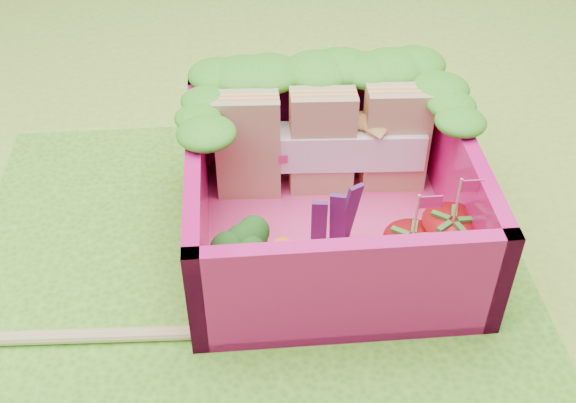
# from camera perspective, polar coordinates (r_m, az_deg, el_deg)

# --- Properties ---
(ground) EXTENTS (14.00, 14.00, 0.00)m
(ground) POSITION_cam_1_polar(r_m,az_deg,el_deg) (3.35, -3.02, -6.79)
(ground) COLOR #91B833
(ground) RESTS_ON ground
(placemat) EXTENTS (2.60, 2.60, 0.03)m
(placemat) POSITION_cam_1_polar(r_m,az_deg,el_deg) (3.34, -3.03, -6.62)
(placemat) COLOR #51A425
(placemat) RESTS_ON ground
(bento_floor) EXTENTS (1.30, 1.30, 0.05)m
(bento_floor) POSITION_cam_1_polar(r_m,az_deg,el_deg) (3.52, 3.22, -2.61)
(bento_floor) COLOR #EC3C82
(bento_floor) RESTS_ON placemat
(bento_box) EXTENTS (1.30, 1.30, 0.55)m
(bento_box) POSITION_cam_1_polar(r_m,az_deg,el_deg) (3.36, 3.37, 0.51)
(bento_box) COLOR #D6126E
(bento_box) RESTS_ON placemat
(lettuce_ruffle) EXTENTS (1.43, 0.77, 0.11)m
(lettuce_ruffle) POSITION_cam_1_polar(r_m,az_deg,el_deg) (3.55, 2.59, 9.50)
(lettuce_ruffle) COLOR #328718
(lettuce_ruffle) RESTS_ON bento_box
(sandwich_stack) EXTENTS (1.07, 0.22, 0.56)m
(sandwich_stack) POSITION_cam_1_polar(r_m,az_deg,el_deg) (3.60, 2.80, 4.63)
(sandwich_stack) COLOR tan
(sandwich_stack) RESTS_ON bento_floor
(broccoli) EXTENTS (0.31, 0.31, 0.26)m
(broccoli) POSITION_cam_1_polar(r_m,az_deg,el_deg) (3.17, -3.63, -3.43)
(broccoli) COLOR #6AA14E
(broccoli) RESTS_ON bento_floor
(carrot_sticks) EXTENTS (0.16, 0.11, 0.24)m
(carrot_sticks) POSITION_cam_1_polar(r_m,az_deg,el_deg) (3.16, -1.18, -5.15)
(carrot_sticks) COLOR orange
(carrot_sticks) RESTS_ON bento_floor
(purple_wedges) EXTENTS (0.22, 0.13, 0.38)m
(purple_wedges) POSITION_cam_1_polar(r_m,az_deg,el_deg) (3.28, 3.76, -1.55)
(purple_wedges) COLOR #4D1959
(purple_wedges) RESTS_ON bento_floor
(strawberry_left) EXTENTS (0.25, 0.25, 0.49)m
(strawberry_left) POSITION_cam_1_polar(r_m,az_deg,el_deg) (3.22, 9.59, -4.43)
(strawberry_left) COLOR #B70B23
(strawberry_left) RESTS_ON bento_floor
(strawberry_right) EXTENTS (0.27, 0.27, 0.51)m
(strawberry_right) POSITION_cam_1_polar(r_m,az_deg,el_deg) (3.31, 12.59, -3.28)
(strawberry_right) COLOR #B70B23
(strawberry_right) RESTS_ON bento_floor
(snap_peas) EXTENTS (0.57, 0.52, 0.05)m
(snap_peas) POSITION_cam_1_polar(r_m,az_deg,el_deg) (3.40, 9.46, -3.99)
(snap_peas) COLOR #6DC43D
(snap_peas) RESTS_ON bento_floor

